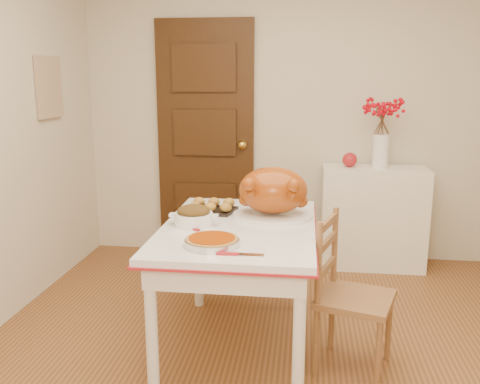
# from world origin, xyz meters

# --- Properties ---
(floor) EXTENTS (3.50, 4.00, 0.00)m
(floor) POSITION_xyz_m (0.00, 0.00, 0.00)
(floor) COLOR brown
(floor) RESTS_ON ground
(wall_back) EXTENTS (3.50, 0.00, 2.50)m
(wall_back) POSITION_xyz_m (0.00, 2.00, 1.25)
(wall_back) COLOR beige
(wall_back) RESTS_ON ground
(wall_front) EXTENTS (3.50, 0.00, 2.50)m
(wall_front) POSITION_xyz_m (0.00, -2.00, 1.25)
(wall_front) COLOR beige
(wall_front) RESTS_ON ground
(door_back) EXTENTS (0.85, 0.06, 2.06)m
(door_back) POSITION_xyz_m (-0.70, 1.97, 1.03)
(door_back) COLOR #341E0C
(door_back) RESTS_ON ground
(photo_board) EXTENTS (0.03, 0.35, 0.45)m
(photo_board) POSITION_xyz_m (-1.73, 1.20, 1.50)
(photo_board) COLOR beige
(photo_board) RESTS_ON ground
(sideboard) EXTENTS (0.85, 0.38, 0.85)m
(sideboard) POSITION_xyz_m (0.75, 1.78, 0.42)
(sideboard) COLOR white
(sideboard) RESTS_ON floor
(kitchen_table) EXTENTS (0.87, 1.27, 0.76)m
(kitchen_table) POSITION_xyz_m (-0.18, 0.27, 0.38)
(kitchen_table) COLOR silver
(kitchen_table) RESTS_ON floor
(chair_oak) EXTENTS (0.48, 0.48, 0.86)m
(chair_oak) POSITION_xyz_m (0.46, 0.13, 0.43)
(chair_oak) COLOR brown
(chair_oak) RESTS_ON floor
(berry_vase) EXTENTS (0.29, 0.29, 0.57)m
(berry_vase) POSITION_xyz_m (0.78, 1.78, 1.13)
(berry_vase) COLOR white
(berry_vase) RESTS_ON sideboard
(apple) EXTENTS (0.12, 0.12, 0.12)m
(apple) POSITION_xyz_m (0.54, 1.78, 0.91)
(apple) COLOR #A51920
(apple) RESTS_ON sideboard
(turkey_platter) EXTENTS (0.53, 0.45, 0.30)m
(turkey_platter) POSITION_xyz_m (-0.01, 0.45, 0.91)
(turkey_platter) COLOR #923104
(turkey_platter) RESTS_ON kitchen_table
(pumpkin_pie) EXTENTS (0.29, 0.29, 0.06)m
(pumpkin_pie) POSITION_xyz_m (-0.27, -0.11, 0.79)
(pumpkin_pie) COLOR #943101
(pumpkin_pie) RESTS_ON kitchen_table
(stuffing_dish) EXTENTS (0.31, 0.26, 0.11)m
(stuffing_dish) POSITION_xyz_m (-0.44, 0.24, 0.81)
(stuffing_dish) COLOR #453115
(stuffing_dish) RESTS_ON kitchen_table
(rolls_tray) EXTENTS (0.31, 0.26, 0.07)m
(rolls_tray) POSITION_xyz_m (-0.39, 0.54, 0.80)
(rolls_tray) COLOR #BC8A34
(rolls_tray) RESTS_ON kitchen_table
(pie_server) EXTENTS (0.23, 0.07, 0.01)m
(pie_server) POSITION_xyz_m (-0.11, -0.24, 0.77)
(pie_server) COLOR silver
(pie_server) RESTS_ON kitchen_table
(carving_knife) EXTENTS (0.24, 0.22, 0.01)m
(carving_knife) POSITION_xyz_m (-0.36, 0.09, 0.77)
(carving_knife) COLOR silver
(carving_knife) RESTS_ON kitchen_table
(drinking_glass) EXTENTS (0.07, 0.07, 0.12)m
(drinking_glass) POSITION_xyz_m (-0.10, 0.72, 0.82)
(drinking_glass) COLOR white
(drinking_glass) RESTS_ON kitchen_table
(shaker_pair) EXTENTS (0.09, 0.04, 0.08)m
(shaker_pair) POSITION_xyz_m (0.14, 0.79, 0.80)
(shaker_pair) COLOR white
(shaker_pair) RESTS_ON kitchen_table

